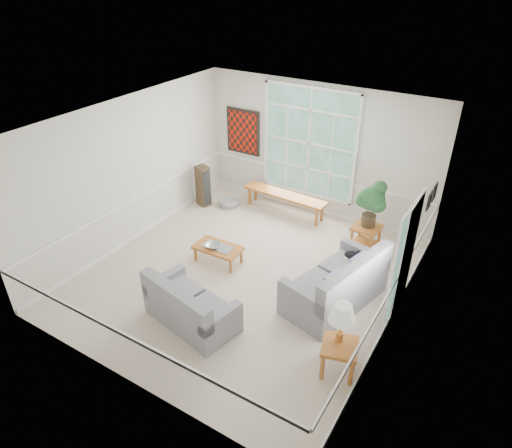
# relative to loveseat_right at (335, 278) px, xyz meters

# --- Properties ---
(floor) EXTENTS (5.50, 6.00, 0.01)m
(floor) POSITION_rel_loveseat_right_xyz_m (-1.73, -0.14, -0.51)
(floor) COLOR beige
(floor) RESTS_ON ground
(ceiling) EXTENTS (5.50, 6.00, 0.02)m
(ceiling) POSITION_rel_loveseat_right_xyz_m (-1.73, -0.14, 2.49)
(ceiling) COLOR white
(ceiling) RESTS_ON ground
(wall_back) EXTENTS (5.50, 0.02, 3.00)m
(wall_back) POSITION_rel_loveseat_right_xyz_m (-1.73, 2.86, 0.99)
(wall_back) COLOR silver
(wall_back) RESTS_ON ground
(wall_front) EXTENTS (5.50, 0.02, 3.00)m
(wall_front) POSITION_rel_loveseat_right_xyz_m (-1.73, -3.14, 0.99)
(wall_front) COLOR silver
(wall_front) RESTS_ON ground
(wall_left) EXTENTS (0.02, 6.00, 3.00)m
(wall_left) POSITION_rel_loveseat_right_xyz_m (-4.48, -0.14, 0.99)
(wall_left) COLOR silver
(wall_left) RESTS_ON ground
(wall_right) EXTENTS (0.02, 6.00, 3.00)m
(wall_right) POSITION_rel_loveseat_right_xyz_m (1.02, -0.14, 0.99)
(wall_right) COLOR silver
(wall_right) RESTS_ON ground
(window_back) EXTENTS (2.30, 0.08, 2.40)m
(window_back) POSITION_rel_loveseat_right_xyz_m (-1.93, 2.82, 1.14)
(window_back) COLOR white
(window_back) RESTS_ON wall_back
(entry_door) EXTENTS (0.08, 0.90, 2.10)m
(entry_door) POSITION_rel_loveseat_right_xyz_m (0.98, 0.46, 0.54)
(entry_door) COLOR white
(entry_door) RESTS_ON floor
(door_sidelight) EXTENTS (0.08, 0.26, 1.90)m
(door_sidelight) POSITION_rel_loveseat_right_xyz_m (0.98, -0.17, 0.64)
(door_sidelight) COLOR white
(door_sidelight) RESTS_ON wall_right
(wall_art) EXTENTS (0.90, 0.06, 1.10)m
(wall_art) POSITION_rel_loveseat_right_xyz_m (-3.68, 2.81, 1.09)
(wall_art) COLOR #631108
(wall_art) RESTS_ON wall_back
(wall_frame_near) EXTENTS (0.04, 0.26, 0.32)m
(wall_frame_near) POSITION_rel_loveseat_right_xyz_m (0.98, 1.61, 1.04)
(wall_frame_near) COLOR black
(wall_frame_near) RESTS_ON wall_right
(wall_frame_far) EXTENTS (0.04, 0.26, 0.32)m
(wall_frame_far) POSITION_rel_loveseat_right_xyz_m (0.98, 2.01, 1.04)
(wall_frame_far) COLOR black
(wall_frame_far) RESTS_ON wall_right
(loveseat_right) EXTENTS (1.40, 2.06, 1.02)m
(loveseat_right) POSITION_rel_loveseat_right_xyz_m (0.00, 0.00, 0.00)
(loveseat_right) COLOR gray
(loveseat_right) RESTS_ON floor
(loveseat_front) EXTENTS (1.69, 1.10, 0.85)m
(loveseat_front) POSITION_rel_loveseat_right_xyz_m (-1.79, -1.69, -0.09)
(loveseat_front) COLOR gray
(loveseat_front) RESTS_ON floor
(coffee_table) EXTENTS (0.96, 0.55, 0.35)m
(coffee_table) POSITION_rel_loveseat_right_xyz_m (-2.42, -0.07, -0.33)
(coffee_table) COLOR #A65E23
(coffee_table) RESTS_ON floor
(pewter_bowl) EXTENTS (0.43, 0.43, 0.09)m
(pewter_bowl) POSITION_rel_loveseat_right_xyz_m (-2.49, -0.13, -0.11)
(pewter_bowl) COLOR #9D9DA2
(pewter_bowl) RESTS_ON coffee_table
(window_bench) EXTENTS (2.07, 0.50, 0.48)m
(window_bench) POSITION_rel_loveseat_right_xyz_m (-2.26, 2.39, -0.27)
(window_bench) COLOR #A65E23
(window_bench) RESTS_ON floor
(end_table) EXTENTS (0.57, 0.57, 0.53)m
(end_table) POSITION_rel_loveseat_right_xyz_m (-0.12, 1.90, -0.24)
(end_table) COLOR #A65E23
(end_table) RESTS_ON floor
(houseplant) EXTENTS (0.67, 0.67, 0.99)m
(houseplant) POSITION_rel_loveseat_right_xyz_m (-0.12, 1.95, 0.52)
(houseplant) COLOR #214C27
(houseplant) RESTS_ON end_table
(side_table) EXTENTS (0.63, 0.63, 0.52)m
(side_table) POSITION_rel_loveseat_right_xyz_m (0.67, -1.42, -0.25)
(side_table) COLOR #A65E23
(side_table) RESTS_ON floor
(table_lamp) EXTENTS (0.40, 0.40, 0.66)m
(table_lamp) POSITION_rel_loveseat_right_xyz_m (0.62, -1.34, 0.34)
(table_lamp) COLOR white
(table_lamp) RESTS_ON side_table
(pet_bed) EXTENTS (0.56, 0.56, 0.15)m
(pet_bed) POSITION_rel_loveseat_right_xyz_m (-3.57, 1.98, -0.44)
(pet_bed) COLOR gray
(pet_bed) RESTS_ON floor
(floor_speaker) EXTENTS (0.37, 0.33, 1.00)m
(floor_speaker) POSITION_rel_loveseat_right_xyz_m (-4.13, 1.71, -0.01)
(floor_speaker) COLOR #3C2D1C
(floor_speaker) RESTS_ON floor
(cat) EXTENTS (0.33, 0.23, 0.15)m
(cat) POSITION_rel_loveseat_right_xyz_m (0.05, 0.67, 0.09)
(cat) COLOR black
(cat) RESTS_ON loveseat_right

